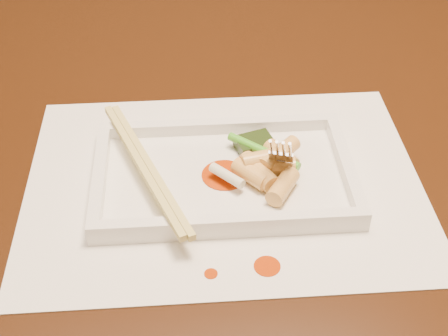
{
  "coord_description": "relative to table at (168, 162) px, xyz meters",
  "views": [
    {
      "loc": [
        0.03,
        -0.63,
        1.18
      ],
      "look_at": [
        0.06,
        -0.16,
        0.77
      ],
      "focal_mm": 50.0,
      "sensor_mm": 36.0,
      "label": 1
    }
  ],
  "objects": [
    {
      "name": "plate_rim_far",
      "position": [
        0.06,
        -0.08,
        0.12
      ],
      "size": [
        0.26,
        0.01,
        0.01
      ],
      "primitive_type": "cube",
      "color": "white",
      "rests_on": "plate_base"
    },
    {
      "name": "rice_cake_3",
      "position": [
        0.1,
        -0.17,
        0.12
      ],
      "size": [
        0.04,
        0.05,
        0.02
      ],
      "primitive_type": "cylinder",
      "rotation": [
        1.57,
        0.0,
        0.48
      ],
      "color": "#ECC76E",
      "rests_on": "plate_base"
    },
    {
      "name": "plate_rim_near",
      "position": [
        0.06,
        -0.23,
        0.12
      ],
      "size": [
        0.26,
        0.01,
        0.01
      ],
      "primitive_type": "cube",
      "color": "white",
      "rests_on": "plate_base"
    },
    {
      "name": "rice_cake_1",
      "position": [
        0.12,
        -0.14,
        0.12
      ],
      "size": [
        0.04,
        0.04,
        0.02
      ],
      "primitive_type": "cylinder",
      "rotation": [
        1.57,
        0.0,
        0.52
      ],
      "color": "#ECC76E",
      "rests_on": "plate_base"
    },
    {
      "name": "sauce_splatter_a",
      "position": [
        0.09,
        -0.27,
        0.1
      ],
      "size": [
        0.02,
        0.02,
        0.0
      ],
      "primitive_type": "cylinder",
      "color": "#B23405",
      "rests_on": "placemat"
    },
    {
      "name": "veg_piece",
      "position": [
        0.1,
        -0.12,
        0.12
      ],
      "size": [
        0.04,
        0.04,
        0.01
      ],
      "primitive_type": "cube",
      "rotation": [
        0.0,
        0.0,
        0.3
      ],
      "color": "black",
      "rests_on": "plate_base"
    },
    {
      "name": "rice_cake_0",
      "position": [
        0.12,
        -0.19,
        0.12
      ],
      "size": [
        0.04,
        0.05,
        0.02
      ],
      "primitive_type": "cylinder",
      "rotation": [
        1.57,
        0.0,
        2.58
      ],
      "color": "#ECC76E",
      "rests_on": "plate_base"
    },
    {
      "name": "placemat",
      "position": [
        0.06,
        -0.16,
        0.1
      ],
      "size": [
        0.4,
        0.3,
        0.0
      ],
      "primitive_type": "cube",
      "color": "white",
      "rests_on": "table"
    },
    {
      "name": "chopstick_b",
      "position": [
        -0.01,
        -0.16,
        0.13
      ],
      "size": [
        0.09,
        0.2,
        0.01
      ],
      "primitive_type": "cube",
      "rotation": [
        0.0,
        0.0,
        0.37
      ],
      "color": "#D5C56A",
      "rests_on": "plate_rim_near"
    },
    {
      "name": "rice_cake_6",
      "position": [
        0.11,
        -0.16,
        0.12
      ],
      "size": [
        0.05,
        0.02,
        0.02
      ],
      "primitive_type": "cylinder",
      "rotation": [
        1.57,
        0.0,
        1.52
      ],
      "color": "#ECC76E",
      "rests_on": "plate_base"
    },
    {
      "name": "plate_rim_right",
      "position": [
        0.19,
        -0.16,
        0.12
      ],
      "size": [
        0.01,
        0.14,
        0.01
      ],
      "primitive_type": "cube",
      "color": "white",
      "rests_on": "plate_base"
    },
    {
      "name": "rice_cake_4",
      "position": [
        0.09,
        -0.17,
        0.12
      ],
      "size": [
        0.04,
        0.04,
        0.02
      ],
      "primitive_type": "cylinder",
      "rotation": [
        1.57,
        0.0,
        0.72
      ],
      "color": "#ECC76E",
      "rests_on": "plate_base"
    },
    {
      "name": "rice_cake_2",
      "position": [
        0.1,
        -0.15,
        0.13
      ],
      "size": [
        0.05,
        0.03,
        0.02
      ],
      "primitive_type": "cylinder",
      "rotation": [
        1.57,
        0.0,
        1.8
      ],
      "color": "#ECC76E",
      "rests_on": "plate_base"
    },
    {
      "name": "scallion_white",
      "position": [
        0.07,
        -0.17,
        0.12
      ],
      "size": [
        0.03,
        0.04,
        0.01
      ],
      "primitive_type": "cylinder",
      "rotation": [
        1.57,
        0.0,
        0.77
      ],
      "color": "#EAEACC",
      "rests_on": "plate_base"
    },
    {
      "name": "plate_base",
      "position": [
        0.06,
        -0.16,
        0.11
      ],
      "size": [
        0.26,
        0.16,
        0.01
      ],
      "primitive_type": "cube",
      "color": "white",
      "rests_on": "placemat"
    },
    {
      "name": "chopstick_a",
      "position": [
        -0.02,
        -0.16,
        0.13
      ],
      "size": [
        0.09,
        0.2,
        0.01
      ],
      "primitive_type": "cube",
      "rotation": [
        0.0,
        0.0,
        0.37
      ],
      "color": "#D5C56A",
      "rests_on": "plate_rim_near"
    },
    {
      "name": "sauce_splatter_b",
      "position": [
        0.04,
        -0.28,
        0.1
      ],
      "size": [
        0.01,
        0.01,
        0.0
      ],
      "primitive_type": "cylinder",
      "color": "#B23405",
      "rests_on": "placemat"
    },
    {
      "name": "fork",
      "position": [
        0.13,
        -0.14,
        0.18
      ],
      "size": [
        0.09,
        0.1,
        0.14
      ],
      "primitive_type": null,
      "color": "silver",
      "rests_on": "plate_base"
    },
    {
      "name": "table",
      "position": [
        0.0,
        0.0,
        0.0
      ],
      "size": [
        1.4,
        0.9,
        0.75
      ],
      "color": "black",
      "rests_on": "ground"
    },
    {
      "name": "plate_rim_left",
      "position": [
        -0.06,
        -0.16,
        0.12
      ],
      "size": [
        0.01,
        0.14,
        0.01
      ],
      "primitive_type": "cube",
      "color": "white",
      "rests_on": "plate_base"
    },
    {
      "name": "rice_cake_5",
      "position": [
        0.12,
        -0.15,
        0.13
      ],
      "size": [
        0.05,
        0.05,
        0.02
      ],
      "primitive_type": "cylinder",
      "rotation": [
        1.57,
        0.0,
        2.35
      ],
      "color": "#ECC76E",
      "rests_on": "plate_base"
    },
    {
      "name": "sauce_blob_0",
      "position": [
        0.06,
        -0.16,
        0.11
      ],
      "size": [
        0.05,
        0.05,
        0.0
      ],
      "primitive_type": "cylinder",
      "color": "#B23405",
      "rests_on": "plate_base"
    },
    {
      "name": "scallion_green",
      "position": [
        0.11,
        -0.14,
        0.12
      ],
      "size": [
        0.07,
        0.06,
        0.01
      ],
      "primitive_type": "cylinder",
      "rotation": [
        1.57,
        0.0,
        0.86
      ],
      "color": "#369B19",
      "rests_on": "plate_base"
    }
  ]
}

